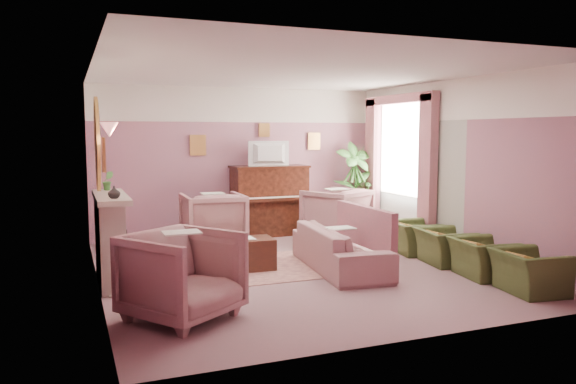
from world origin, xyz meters
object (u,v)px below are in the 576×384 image
object	(u,v)px
television	(270,151)
floral_armchair_left	(213,217)
olive_chair_c	(445,241)
floral_armchair_right	(337,211)
side_table	(360,213)
olive_chair_b	(483,252)
coffee_table	(238,255)
sofa	(340,240)
olive_chair_a	(529,265)
floral_armchair_front	(182,271)
olive_chair_d	(413,232)
piano	(269,201)

from	to	relation	value
television	floral_armchair_left	bearing A→B (deg)	-152.45
olive_chair_c	floral_armchair_right	bearing A→B (deg)	104.11
television	olive_chair_c	xyz separation A→B (m)	(1.62, -3.18, -1.25)
television	floral_armchair_left	world-z (taller)	television
olive_chair_c	side_table	bearing A→B (deg)	85.54
floral_armchair_right	olive_chair_b	bearing A→B (deg)	-79.40
coffee_table	side_table	bearing A→B (deg)	35.44
floral_armchair_right	olive_chair_c	distance (m)	2.47
sofa	side_table	world-z (taller)	sofa
olive_chair_a	olive_chair_c	xyz separation A→B (m)	(0.00, 1.64, 0.00)
floral_armchair_front	olive_chair_d	xyz separation A→B (m)	(4.11, 1.89, -0.17)
coffee_table	floral_armchair_front	xyz separation A→B (m)	(-1.14, -1.82, 0.29)
piano	floral_armchair_front	distance (m)	4.97
floral_armchair_left	olive_chair_c	bearing A→B (deg)	-40.86
sofa	olive_chair_c	size ratio (longest dim) A/B	2.61
olive_chair_a	olive_chair_d	size ratio (longest dim) A/B	1.00
floral_armchair_left	olive_chair_d	xyz separation A→B (m)	(2.90, -1.69, -0.17)
floral_armchair_left	floral_armchair_front	size ratio (longest dim) A/B	1.00
olive_chair_a	olive_chair_d	bearing A→B (deg)	90.00
floral_armchair_left	television	bearing A→B (deg)	27.55
floral_armchair_front	olive_chair_a	bearing A→B (deg)	-7.90
olive_chair_a	olive_chair_b	size ratio (longest dim) A/B	1.00
sofa	olive_chair_c	bearing A→B (deg)	-9.54
television	olive_chair_d	size ratio (longest dim) A/B	1.00
side_table	floral_armchair_right	bearing A→B (deg)	-142.58
coffee_table	floral_armchair_left	xyz separation A→B (m)	(0.07, 1.76, 0.29)
floral_armchair_right	olive_chair_a	distance (m)	4.08
coffee_table	side_table	size ratio (longest dim) A/B	1.43
floral_armchair_front	television	bearing A→B (deg)	59.59
coffee_table	side_table	xyz separation A→B (m)	(3.21, 2.29, 0.12)
olive_chair_d	side_table	world-z (taller)	side_table
floral_armchair_front	olive_chair_c	distance (m)	4.25
piano	side_table	xyz separation A→B (m)	(1.86, -0.20, -0.30)
olive_chair_b	television	bearing A→B (deg)	112.04
coffee_table	olive_chair_c	xyz separation A→B (m)	(2.98, -0.75, 0.12)
olive_chair_b	floral_armchair_front	bearing A→B (deg)	-176.53
coffee_table	olive_chair_a	bearing A→B (deg)	-38.74
television	side_table	size ratio (longest dim) A/B	1.14
floral_armchair_left	olive_chair_a	bearing A→B (deg)	-55.04
piano	floral_armchair_left	size ratio (longest dim) A/B	1.35
floral_armchair_front	olive_chair_c	world-z (taller)	floral_armchair_front
sofa	floral_armchair_right	world-z (taller)	floral_armchair_right
floral_armchair_front	olive_chair_b	bearing A→B (deg)	3.47
floral_armchair_left	olive_chair_b	xyz separation A→B (m)	(2.90, -3.33, -0.17)
piano	television	world-z (taller)	television
sofa	floral_armchair_right	size ratio (longest dim) A/B	2.02
floral_armchair_left	olive_chair_d	bearing A→B (deg)	-30.21
floral_armchair_right	piano	bearing A→B (deg)	140.59
piano	olive_chair_a	xyz separation A→B (m)	(1.62, -4.87, -0.30)
television	floral_armchair_left	distance (m)	1.81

